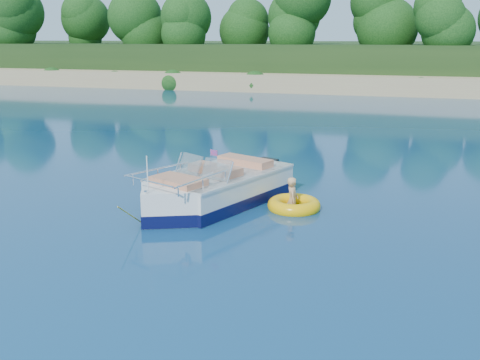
{
  "coord_description": "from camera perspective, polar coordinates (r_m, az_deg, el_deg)",
  "views": [
    {
      "loc": [
        6.26,
        -11.15,
        4.64
      ],
      "look_at": [
        2.17,
        2.43,
        0.85
      ],
      "focal_mm": 40.0,
      "sensor_mm": 36.0,
      "label": 1
    }
  ],
  "objects": [
    {
      "name": "ground",
      "position": [
        13.6,
        -11.84,
        -5.32
      ],
      "size": [
        160.0,
        160.0,
        0.0
      ],
      "primitive_type": "plane",
      "color": "#0B294E",
      "rests_on": "ground"
    },
    {
      "name": "boy",
      "position": [
        15.13,
        5.57,
        -2.98
      ],
      "size": [
        0.53,
        0.81,
        1.47
      ],
      "primitive_type": "imported",
      "rotation": [
        0.0,
        -0.17,
        1.85
      ],
      "color": "tan",
      "rests_on": "ground"
    },
    {
      "name": "shoreline",
      "position": [
        75.28,
        12.21,
        11.84
      ],
      "size": [
        170.0,
        59.0,
        6.0
      ],
      "color": "tan",
      "rests_on": "ground"
    },
    {
      "name": "treeline",
      "position": [
        52.55,
        10.33,
        15.72
      ],
      "size": [
        150.0,
        7.12,
        8.19
      ],
      "color": "#311F10",
      "rests_on": "ground"
    },
    {
      "name": "tow_tube",
      "position": [
        15.03,
        5.78,
        -2.7
      ],
      "size": [
        1.78,
        1.78,
        0.39
      ],
      "rotation": [
        0.0,
        0.0,
        -0.22
      ],
      "color": "#FFB607",
      "rests_on": "ground"
    },
    {
      "name": "motorboat",
      "position": [
        15.23,
        -3.0,
        -1.21
      ],
      "size": [
        3.68,
        5.93,
        2.09
      ],
      "rotation": [
        0.0,
        0.0,
        -0.38
      ],
      "color": "white",
      "rests_on": "ground"
    }
  ]
}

